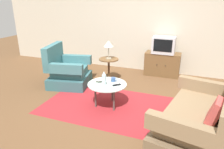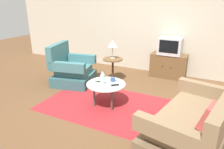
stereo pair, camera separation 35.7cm
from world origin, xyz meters
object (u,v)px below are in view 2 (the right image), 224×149
object	(u,v)px
tv_stand	(168,66)
bowl	(99,80)
table_lamp	(113,44)
mug	(113,79)
side_table	(113,65)
coffee_table	(106,86)
tv_remote_dark	(115,85)
television	(170,46)
vase	(103,78)
tv_remote_silver	(94,86)
couch	(194,124)
armchair	(71,70)

from	to	relation	value
tv_stand	bowl	bearing A→B (deg)	-113.83
table_lamp	mug	xyz separation A→B (m)	(0.51, -1.03, -0.44)
side_table	table_lamp	size ratio (longest dim) A/B	1.31
coffee_table	table_lamp	size ratio (longest dim) A/B	1.65
tv_stand	tv_remote_dark	bearing A→B (deg)	-104.38
side_table	television	distance (m)	1.52
bowl	vase	bearing A→B (deg)	-36.68
table_lamp	mug	distance (m)	1.23
side_table	tv_remote_silver	world-z (taller)	side_table
television	bowl	world-z (taller)	television
couch	mug	bearing A→B (deg)	81.67
side_table	vase	size ratio (longest dim) A/B	2.16
mug	bowl	world-z (taller)	mug
tv_remote_dark	mug	bearing A→B (deg)	-98.35
couch	bowl	xyz separation A→B (m)	(-1.80, 0.45, 0.19)
coffee_table	tv_remote_silver	world-z (taller)	tv_remote_silver
television	coffee_table	bearing A→B (deg)	-109.38
tv_remote_dark	couch	bearing A→B (deg)	118.30
armchair	bowl	distance (m)	1.26
coffee_table	tv_remote_silver	size ratio (longest dim) A/B	4.41
armchair	mug	xyz separation A→B (m)	(1.35, -0.48, 0.17)
side_table	tv_remote_silver	distance (m)	1.44
coffee_table	side_table	size ratio (longest dim) A/B	1.27
coffee_table	tv_stand	xyz separation A→B (m)	(0.73, 2.10, -0.10)
couch	side_table	world-z (taller)	couch
coffee_table	tv_stand	bearing A→B (deg)	70.79
coffee_table	tv_remote_dark	bearing A→B (deg)	-2.47
bowl	television	bearing A→B (deg)	65.95
armchair	mug	distance (m)	1.44
tv_remote_dark	tv_remote_silver	world-z (taller)	same
bowl	side_table	bearing A→B (deg)	102.65
side_table	television	xyz separation A→B (m)	(1.17, 0.89, 0.41)
vase	tv_remote_silver	xyz separation A→B (m)	(-0.10, -0.14, -0.12)
couch	bowl	distance (m)	1.86
coffee_table	armchair	bearing A→B (deg)	153.63
armchair	vase	size ratio (longest dim) A/B	3.93
television	vase	size ratio (longest dim) A/B	2.12
bowl	tv_remote_dark	bearing A→B (deg)	-6.96
armchair	vase	bearing A→B (deg)	48.02
couch	tv_remote_silver	bearing A→B (deg)	95.29
table_lamp	bowl	size ratio (longest dim) A/B	2.57
coffee_table	television	xyz separation A→B (m)	(0.73, 2.07, 0.42)
couch	side_table	distance (m)	2.61
bowl	coffee_table	bearing A→B (deg)	-11.65
tv_remote_silver	coffee_table	bearing A→B (deg)	-52.96
side_table	coffee_table	bearing A→B (deg)	-69.76
side_table	tv_remote_silver	xyz separation A→B (m)	(0.31, -1.40, 0.05)
couch	tv_stand	distance (m)	2.66
tv_remote_dark	tv_stand	bearing A→B (deg)	-150.29
tv_remote_silver	television	bearing A→B (deg)	-43.12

